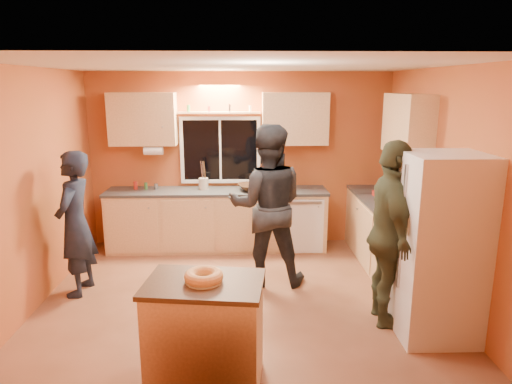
{
  "coord_description": "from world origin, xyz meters",
  "views": [
    {
      "loc": [
        0.02,
        -4.84,
        2.4
      ],
      "look_at": [
        0.19,
        0.4,
        1.17
      ],
      "focal_mm": 32.0,
      "sensor_mm": 36.0,
      "label": 1
    }
  ],
  "objects_px": {
    "person_left": "(75,224)",
    "person_right": "(391,235)",
    "island": "(205,332)",
    "refrigerator": "(439,247)",
    "person_center": "(267,206)"
  },
  "relations": [
    {
      "from": "person_left",
      "to": "person_right",
      "type": "distance_m",
      "value": 3.5
    },
    {
      "from": "island",
      "to": "person_right",
      "type": "xyz_separation_m",
      "value": [
        1.78,
        0.94,
        0.49
      ]
    },
    {
      "from": "person_left",
      "to": "person_right",
      "type": "height_order",
      "value": "person_right"
    },
    {
      "from": "refrigerator",
      "to": "island",
      "type": "distance_m",
      "value": 2.33
    },
    {
      "from": "island",
      "to": "person_center",
      "type": "xyz_separation_m",
      "value": [
        0.61,
        1.99,
        0.53
      ]
    },
    {
      "from": "refrigerator",
      "to": "person_right",
      "type": "xyz_separation_m",
      "value": [
        -0.39,
        0.24,
        0.05
      ]
    },
    {
      "from": "refrigerator",
      "to": "island",
      "type": "xyz_separation_m",
      "value": [
        -2.17,
        -0.7,
        -0.45
      ]
    },
    {
      "from": "person_left",
      "to": "person_center",
      "type": "distance_m",
      "value": 2.24
    },
    {
      "from": "refrigerator",
      "to": "person_right",
      "type": "relative_size",
      "value": 0.95
    },
    {
      "from": "island",
      "to": "person_center",
      "type": "height_order",
      "value": "person_center"
    },
    {
      "from": "refrigerator",
      "to": "person_center",
      "type": "height_order",
      "value": "person_center"
    },
    {
      "from": "person_center",
      "to": "person_left",
      "type": "bearing_deg",
      "value": 8.68
    },
    {
      "from": "refrigerator",
      "to": "person_left",
      "type": "relative_size",
      "value": 1.06
    },
    {
      "from": "refrigerator",
      "to": "person_center",
      "type": "xyz_separation_m",
      "value": [
        -1.57,
        1.28,
        0.08
      ]
    },
    {
      "from": "refrigerator",
      "to": "person_left",
      "type": "bearing_deg",
      "value": 164.64
    }
  ]
}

